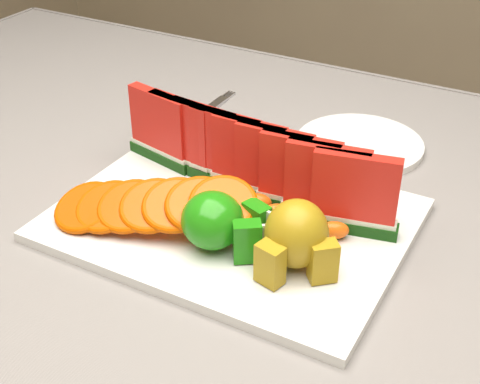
{
  "coord_description": "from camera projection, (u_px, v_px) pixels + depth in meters",
  "views": [
    {
      "loc": [
        0.36,
        -0.57,
        1.21
      ],
      "look_at": [
        0.06,
        -0.01,
        0.81
      ],
      "focal_mm": 50.0,
      "sensor_mm": 36.0,
      "label": 1
    }
  ],
  "objects": [
    {
      "name": "table",
      "position": [
        205.0,
        277.0,
        0.87
      ],
      "size": [
        1.4,
        0.9,
        0.75
      ],
      "color": "#442E1A",
      "rests_on": "ground"
    },
    {
      "name": "pear_cluster",
      "position": [
        296.0,
        237.0,
        0.69
      ],
      "size": [
        0.09,
        0.09,
        0.08
      ],
      "color": "#987315",
      "rests_on": "platter"
    },
    {
      "name": "apple_cluster",
      "position": [
        219.0,
        222.0,
        0.72
      ],
      "size": [
        0.1,
        0.08,
        0.06
      ],
      "color": "#148D10",
      "rests_on": "platter"
    },
    {
      "name": "orange_fan_front",
      "position": [
        152.0,
        205.0,
        0.75
      ],
      "size": [
        0.25,
        0.15,
        0.06
      ],
      "color": "#CC4414",
      "rests_on": "platter"
    },
    {
      "name": "tablecloth",
      "position": [
        204.0,
        238.0,
        0.84
      ],
      "size": [
        1.53,
        1.03,
        0.2
      ],
      "color": "gray",
      "rests_on": "table"
    },
    {
      "name": "fork",
      "position": [
        200.0,
        116.0,
        1.03
      ],
      "size": [
        0.02,
        0.2,
        0.0
      ],
      "color": "silver",
      "rests_on": "tablecloth"
    },
    {
      "name": "orange_fan_back",
      "position": [
        258.0,
        153.0,
        0.88
      ],
      "size": [
        0.24,
        0.11,
        0.04
      ],
      "color": "#CC4414",
      "rests_on": "platter"
    },
    {
      "name": "watermelon_row",
      "position": [
        249.0,
        160.0,
        0.8
      ],
      "size": [
        0.39,
        0.07,
        0.1
      ],
      "color": "#0F4015",
      "rests_on": "platter"
    },
    {
      "name": "platter",
      "position": [
        232.0,
        220.0,
        0.79
      ],
      "size": [
        0.4,
        0.3,
        0.01
      ],
      "color": "silver",
      "rests_on": "tablecloth"
    },
    {
      "name": "tangerine_segments",
      "position": [
        255.0,
        209.0,
        0.78
      ],
      "size": [
        0.23,
        0.07,
        0.02
      ],
      "color": "orange",
      "rests_on": "platter"
    },
    {
      "name": "side_plate",
      "position": [
        359.0,
        144.0,
        0.95
      ],
      "size": [
        0.2,
        0.2,
        0.01
      ],
      "color": "silver",
      "rests_on": "tablecloth"
    }
  ]
}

